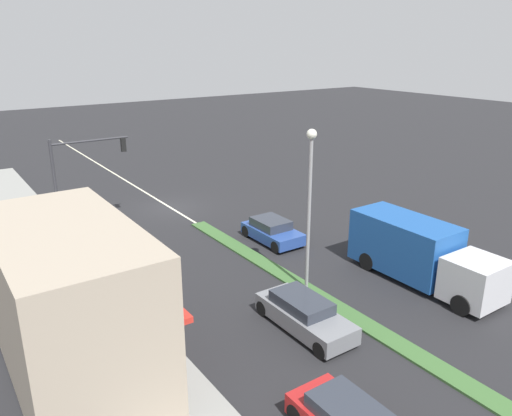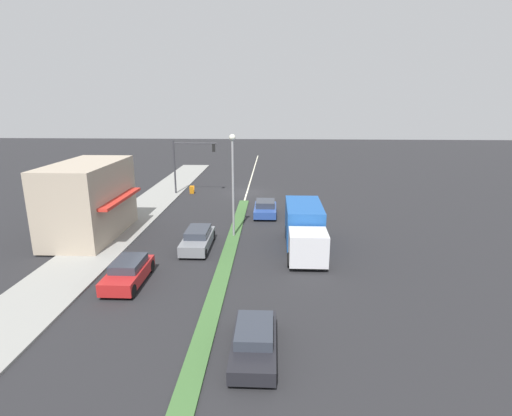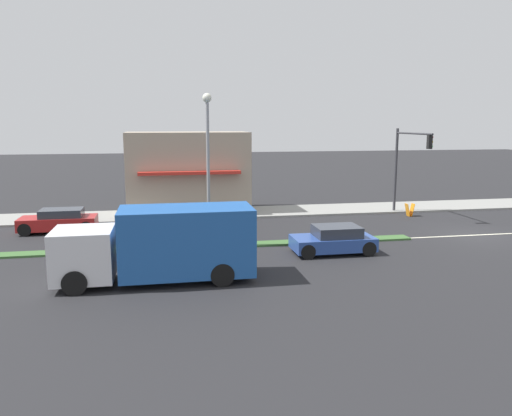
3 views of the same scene
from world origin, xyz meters
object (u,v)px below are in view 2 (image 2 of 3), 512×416
object	(u,v)px
traffic_signal_main	(188,158)
suv_grey	(198,239)
sedan_dark	(254,341)
coupe_blue	(265,209)
warning_aframe_sign	(192,190)
street_lamp	(233,173)
pedestrian	(121,213)
delivery_truck	(305,228)
hatchback_red	(128,272)

from	to	relation	value
traffic_signal_main	suv_grey	distance (m)	16.73
sedan_dark	coupe_blue	distance (m)	19.69
sedan_dark	traffic_signal_main	bearing A→B (deg)	-73.15
traffic_signal_main	warning_aframe_sign	distance (m)	3.49
street_lamp	suv_grey	size ratio (longest dim) A/B	1.65
traffic_signal_main	sedan_dark	world-z (taller)	traffic_signal_main
pedestrian	suv_grey	distance (m)	8.76
traffic_signal_main	suv_grey	size ratio (longest dim) A/B	1.25
sedan_dark	coupe_blue	bearing A→B (deg)	-90.00
street_lamp	delivery_truck	size ratio (longest dim) A/B	0.98
traffic_signal_main	suv_grey	xyz separation A→B (m)	(-3.92, 15.94, -3.25)
pedestrian	delivery_truck	world-z (taller)	delivery_truck
warning_aframe_sign	hatchback_red	world-z (taller)	hatchback_red
sedan_dark	coupe_blue	world-z (taller)	coupe_blue
suv_grey	traffic_signal_main	bearing A→B (deg)	-76.17
suv_grey	delivery_truck	bearing A→B (deg)	-178.04
warning_aframe_sign	coupe_blue	world-z (taller)	coupe_blue
pedestrian	sedan_dark	distance (m)	20.21
traffic_signal_main	street_lamp	world-z (taller)	street_lamp
warning_aframe_sign	sedan_dark	size ratio (longest dim) A/B	0.20
street_lamp	traffic_signal_main	bearing A→B (deg)	-65.55
traffic_signal_main	street_lamp	size ratio (longest dim) A/B	0.76
hatchback_red	delivery_truck	bearing A→B (deg)	-150.03
traffic_signal_main	coupe_blue	world-z (taller)	traffic_signal_main
street_lamp	hatchback_red	size ratio (longest dim) A/B	1.78
pedestrian	hatchback_red	distance (m)	11.41
pedestrian	hatchback_red	bearing A→B (deg)	112.57
warning_aframe_sign	delivery_truck	size ratio (longest dim) A/B	0.11
pedestrian	delivery_truck	size ratio (longest dim) A/B	0.22
street_lamp	suv_grey	xyz separation A→B (m)	(2.20, 2.47, -4.13)
pedestrian	warning_aframe_sign	bearing A→B (deg)	-107.33
hatchback_red	suv_grey	bearing A→B (deg)	-116.90
delivery_truck	coupe_blue	xyz separation A→B (m)	(2.80, -7.89, -0.84)
traffic_signal_main	pedestrian	xyz separation A→B (m)	(3.25, 10.93, -2.91)
sedan_dark	coupe_blue	size ratio (longest dim) A/B	1.11
hatchback_red	sedan_dark	bearing A→B (deg)	140.06
hatchback_red	sedan_dark	world-z (taller)	hatchback_red
warning_aframe_sign	coupe_blue	xyz separation A→B (m)	(-8.08, 8.08, 0.21)
street_lamp	pedestrian	world-z (taller)	street_lamp
delivery_truck	suv_grey	bearing A→B (deg)	1.96
pedestrian	delivery_truck	xyz separation A→B (m)	(-14.38, 4.76, 0.48)
sedan_dark	suv_grey	distance (m)	12.36
pedestrian	coupe_blue	xyz separation A→B (m)	(-11.58, -3.13, -0.36)
street_lamp	delivery_truck	bearing A→B (deg)	156.05
warning_aframe_sign	coupe_blue	distance (m)	11.43
sedan_dark	suv_grey	world-z (taller)	suv_grey
pedestrian	warning_aframe_sign	distance (m)	11.76
suv_grey	warning_aframe_sign	bearing A→B (deg)	-77.22
traffic_signal_main	delivery_truck	bearing A→B (deg)	125.34
delivery_truck	suv_grey	xyz separation A→B (m)	(7.20, 0.25, -0.82)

